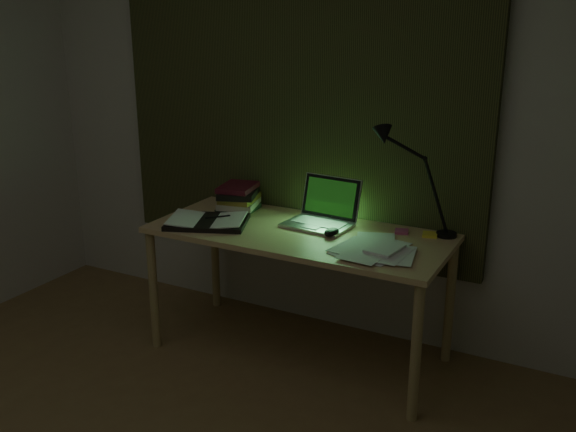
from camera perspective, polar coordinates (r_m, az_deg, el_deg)
name	(u,v)px	position (r m, az deg, el deg)	size (l,w,h in m)	color
wall_back	(297,112)	(3.64, 0.82, 9.24)	(3.50, 0.00, 2.50)	beige
curtain	(294,76)	(3.58, 0.54, 12.32)	(2.20, 0.06, 2.00)	#2A2D16
desk	(298,294)	(3.44, 0.94, -6.91)	(1.55, 0.68, 0.71)	tan
laptop	(318,204)	(3.34, 2.65, 1.04)	(0.34, 0.38, 0.24)	silver
open_textbook	(207,221)	(3.44, -7.18, -0.44)	(0.41, 0.30, 0.04)	white
book_stack	(239,197)	(3.63, -4.39, 1.66)	(0.20, 0.24, 0.16)	white
loose_papers	(377,247)	(3.08, 7.91, -2.78)	(0.30, 0.32, 0.02)	silver
mouse	(332,232)	(3.24, 3.90, -1.45)	(0.07, 0.10, 0.04)	black
sticky_yellow	(430,235)	(3.31, 12.50, -1.63)	(0.07, 0.07, 0.02)	yellow
sticky_pink	(402,231)	(3.33, 10.07, -1.36)	(0.07, 0.07, 0.01)	#D25188
desk_lamp	(450,183)	(3.25, 14.24, 2.83)	(0.37, 0.29, 0.55)	black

